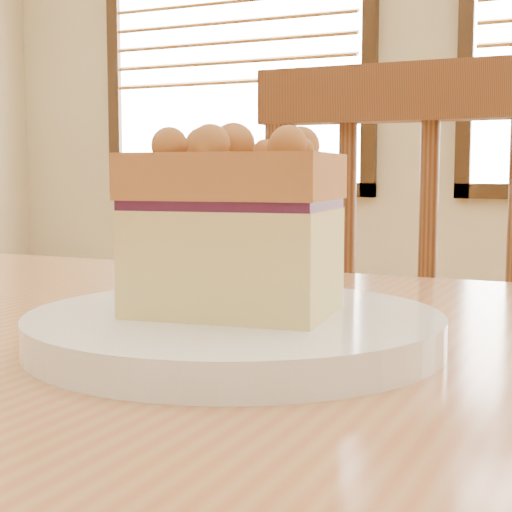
{
  "coord_description": "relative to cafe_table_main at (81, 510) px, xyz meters",
  "views": [
    {
      "loc": [
        0.19,
        -0.3,
        0.85
      ],
      "look_at": [
        -0.01,
        0.13,
        0.8
      ],
      "focal_mm": 55.0,
      "sensor_mm": 36.0,
      "label": 1
    }
  ],
  "objects": [
    {
      "name": "window_left",
      "position": [
        -1.81,
        3.9,
        1.16
      ],
      "size": [
        1.76,
        0.1,
        1.96
      ],
      "color": "white",
      "rests_on": "room_shell"
    },
    {
      "name": "cake_slice",
      "position": [
        0.09,
        0.03,
        0.17
      ],
      "size": [
        0.13,
        0.1,
        0.11
      ],
      "rotation": [
        0.0,
        0.0,
        0.11
      ],
      "color": "tan",
      "rests_on": "plate"
    },
    {
      "name": "cafe_table_main",
      "position": [
        0.0,
        0.0,
        0.0
      ],
      "size": [
        1.17,
        0.79,
        0.75
      ],
      "rotation": [
        0.0,
        0.0,
        -0.01
      ],
      "color": "#A87341",
      "rests_on": "ground"
    },
    {
      "name": "cafe_chair_main",
      "position": [
        0.1,
        0.66,
        -0.15
      ],
      "size": [
        0.45,
        0.45,
        0.98
      ],
      "rotation": [
        0.0,
        0.0,
        3.14
      ],
      "color": "brown",
      "rests_on": "ground"
    },
    {
      "name": "plate",
      "position": [
        0.09,
        0.03,
        0.11
      ],
      "size": [
        0.24,
        0.24,
        0.02
      ],
      "color": "white",
      "rests_on": "cafe_table_main"
    }
  ]
}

